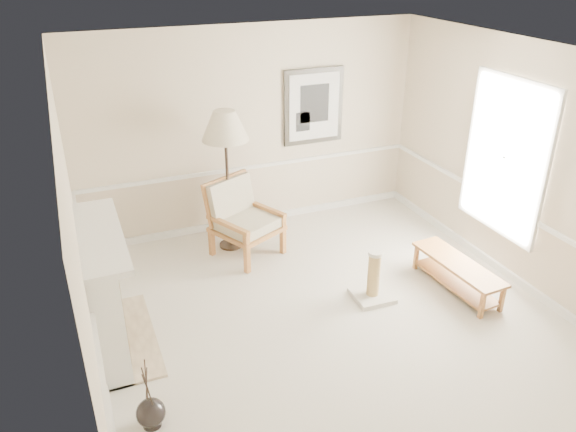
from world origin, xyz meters
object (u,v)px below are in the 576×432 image
(armchair, at_px, (240,215))
(scratching_post, at_px, (373,284))
(floor_lamp, at_px, (225,130))
(bench, at_px, (457,271))
(floor_vase, at_px, (151,413))

(armchair, bearing_deg, scratching_post, -82.79)
(floor_lamp, xyz_separation_m, scratching_post, (1.20, -1.87, -1.49))
(floor_lamp, bearing_deg, scratching_post, -57.42)
(armchair, relative_size, bench, 0.81)
(floor_vase, distance_m, armchair, 3.19)
(armchair, distance_m, scratching_post, 2.03)
(armchair, distance_m, bench, 2.87)
(bench, bearing_deg, floor_vase, -168.49)
(armchair, relative_size, floor_lamp, 0.56)
(armchair, height_order, floor_lamp, floor_lamp)
(bench, height_order, scratching_post, scratching_post)
(floor_lamp, bearing_deg, armchair, -62.88)
(floor_lamp, bearing_deg, floor_vase, -119.17)
(bench, bearing_deg, scratching_post, 168.48)
(floor_vase, bearing_deg, scratching_post, 19.59)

